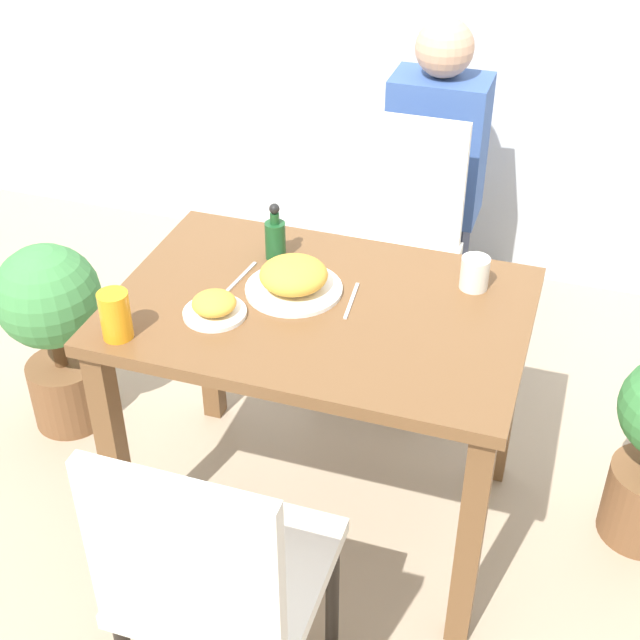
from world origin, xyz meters
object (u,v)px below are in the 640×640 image
at_px(food_plate, 294,278).
at_px(person_figure, 434,181).
at_px(side_plate, 214,306).
at_px(drink_cup, 475,273).
at_px(chair_near, 214,578).
at_px(sauce_bottle, 275,238).
at_px(juice_glass, 115,315).
at_px(chair_far, 396,239).
at_px(potted_plant_left, 53,323).

xyz_separation_m(food_plate, person_figure, (0.15, 1.10, -0.21)).
distance_m(side_plate, drink_cup, 0.68).
bearing_deg(chair_near, sauce_bottle, -77.89).
distance_m(chair_near, person_figure, 1.87).
bearing_deg(juice_glass, chair_far, 67.24).
xyz_separation_m(chair_near, drink_cup, (0.36, 0.93, 0.27)).
xyz_separation_m(side_plate, person_figure, (0.30, 1.27, -0.20)).
distance_m(chair_near, chair_far, 1.49).
relative_size(chair_far, juice_glass, 7.36).
bearing_deg(food_plate, chair_near, -83.28).
distance_m(food_plate, sauce_bottle, 0.18).
height_order(chair_far, sauce_bottle, chair_far).
bearing_deg(drink_cup, potted_plant_left, -176.71).
relative_size(side_plate, sauce_bottle, 0.97).
distance_m(chair_far, side_plate, 0.97).
height_order(chair_near, juice_glass, chair_near).
height_order(juice_glass, person_figure, person_figure).
xyz_separation_m(chair_near, sauce_bottle, (-0.19, 0.91, 0.29)).
distance_m(chair_far, potted_plant_left, 1.16).
height_order(chair_far, potted_plant_left, chair_far).
bearing_deg(drink_cup, chair_near, -110.94).
height_order(drink_cup, sauce_bottle, sauce_bottle).
height_order(food_plate, juice_glass, juice_glass).
distance_m(chair_near, juice_glass, 0.68).
bearing_deg(drink_cup, person_figure, 107.50).
distance_m(juice_glass, person_figure, 1.52).
distance_m(drink_cup, sauce_bottle, 0.55).
bearing_deg(side_plate, person_figure, 76.58).
distance_m(food_plate, side_plate, 0.23).
height_order(side_plate, drink_cup, drink_cup).
distance_m(chair_near, sauce_bottle, 0.97).
relative_size(food_plate, juice_glass, 2.05).
xyz_separation_m(potted_plant_left, person_figure, (1.00, 1.01, 0.18)).
relative_size(chair_near, sauce_bottle, 5.52).
height_order(food_plate, person_figure, person_figure).
relative_size(side_plate, potted_plant_left, 0.24).
height_order(side_plate, potted_plant_left, side_plate).
bearing_deg(sauce_bottle, potted_plant_left, -175.77).
height_order(chair_near, sauce_bottle, chair_near).
relative_size(chair_near, side_plate, 5.69).
distance_m(juice_glass, potted_plant_left, 0.78).
bearing_deg(chair_far, potted_plant_left, -146.19).
distance_m(drink_cup, juice_glass, 0.92).
relative_size(chair_far, side_plate, 5.69).
height_order(sauce_bottle, person_figure, person_figure).
height_order(drink_cup, juice_glass, juice_glass).
bearing_deg(sauce_bottle, chair_far, 70.38).
xyz_separation_m(chair_far, sauce_bottle, (-0.21, -0.58, 0.29)).
xyz_separation_m(food_plate, juice_glass, (-0.34, -0.32, 0.02)).
bearing_deg(juice_glass, chair_near, -45.59).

